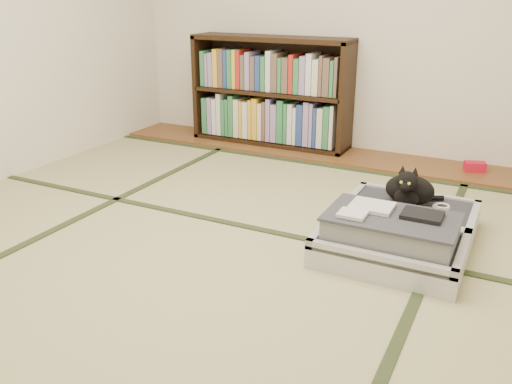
% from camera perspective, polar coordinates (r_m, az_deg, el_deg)
% --- Properties ---
extents(floor, '(4.50, 4.50, 0.00)m').
position_cam_1_polar(floor, '(2.82, -4.15, -6.85)').
color(floor, tan).
rests_on(floor, ground).
extents(wood_strip, '(4.00, 0.50, 0.02)m').
position_cam_1_polar(wood_strip, '(4.52, 8.93, 3.83)').
color(wood_strip, brown).
rests_on(wood_strip, ground).
extents(red_item, '(0.17, 0.13, 0.07)m').
position_cam_1_polar(red_item, '(4.35, 22.04, 2.50)').
color(red_item, red).
rests_on(red_item, wood_strip).
extents(tatami_borders, '(4.00, 4.50, 0.01)m').
position_cam_1_polar(tatami_borders, '(3.21, 0.37, -3.16)').
color(tatami_borders, '#2D381E').
rests_on(tatami_borders, ground).
extents(bookcase, '(1.39, 0.32, 0.92)m').
position_cam_1_polar(bookcase, '(4.73, 1.55, 10.30)').
color(bookcase, black).
rests_on(bookcase, wood_strip).
extents(suitcase, '(0.72, 0.95, 0.28)m').
position_cam_1_polar(suitcase, '(2.96, 14.74, -3.98)').
color(suitcase, silver).
rests_on(suitcase, floor).
extents(cat, '(0.32, 0.32, 0.26)m').
position_cam_1_polar(cat, '(3.18, 15.83, 0.26)').
color(cat, black).
rests_on(cat, suitcase).
extents(cable_coil, '(0.10, 0.10, 0.02)m').
position_cam_1_polar(cable_coil, '(3.22, 18.94, -1.47)').
color(cable_coil, white).
rests_on(cable_coil, suitcase).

